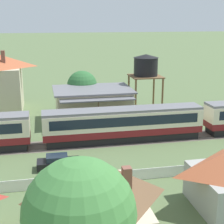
{
  "coord_description": "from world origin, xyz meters",
  "views": [
    {
      "loc": [
        -13.24,
        -37.89,
        14.19
      ],
      "look_at": [
        -4.53,
        4.37,
        2.25
      ],
      "focal_mm": 55.0,
      "sensor_mm": 36.0,
      "label": 1
    }
  ],
  "objects": [
    {
      "name": "water_tower",
      "position": [
        1.93,
        10.84,
        7.09
      ],
      "size": [
        4.59,
        4.59,
        8.96
      ],
      "color": "brown",
      "rests_on": "ground_plane"
    },
    {
      "name": "ground_plane",
      "position": [
        0.0,
        0.0,
        0.0
      ],
      "size": [
        600.0,
        600.0,
        0.0
      ],
      "primitive_type": "plane",
      "color": "#566B42"
    },
    {
      "name": "station_building",
      "position": [
        -6.42,
        8.57,
        2.33
      ],
      "size": [
        10.9,
        9.1,
        4.59
      ],
      "color": "beige",
      "rests_on": "ground_plane"
    },
    {
      "name": "passenger_train",
      "position": [
        -3.9,
        -0.52,
        2.21
      ],
      "size": [
        59.29,
        2.86,
        3.97
      ],
      "color": "maroon",
      "rests_on": "ground_plane"
    },
    {
      "name": "cottage_brown_roof",
      "position": [
        -10.26,
        -17.75,
        2.79
      ],
      "size": [
        6.92,
        8.07,
        5.37
      ],
      "color": "beige",
      "rests_on": "ground_plane"
    },
    {
      "name": "picket_fence_front",
      "position": [
        -10.5,
        -10.72,
        0.53
      ],
      "size": [
        37.02,
        0.06,
        1.05
      ],
      "primitive_type": "cube",
      "color": "white",
      "rests_on": "ground_plane"
    },
    {
      "name": "yard_tree_1",
      "position": [
        -11.94,
        -24.44,
        5.78
      ],
      "size": [
        5.14,
        5.14,
        8.36
      ],
      "color": "brown",
      "rests_on": "ground_plane"
    },
    {
      "name": "railway_track",
      "position": [
        -6.16,
        -0.52,
        0.01
      ],
      "size": [
        113.23,
        3.6,
        0.04
      ],
      "color": "#665B51",
      "rests_on": "ground_plane"
    },
    {
      "name": "parked_car_black",
      "position": [
        -12.16,
        -6.75,
        0.64
      ],
      "size": [
        4.12,
        1.78,
        1.36
      ],
      "rotation": [
        0.0,
        0.0,
        -0.02
      ],
      "color": "black",
      "rests_on": "ground_plane"
    },
    {
      "name": "yard_tree_0",
      "position": [
        -7.35,
        13.17,
        4.14
      ],
      "size": [
        4.58,
        4.58,
        6.44
      ],
      "color": "brown",
      "rests_on": "ground_plane"
    }
  ]
}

